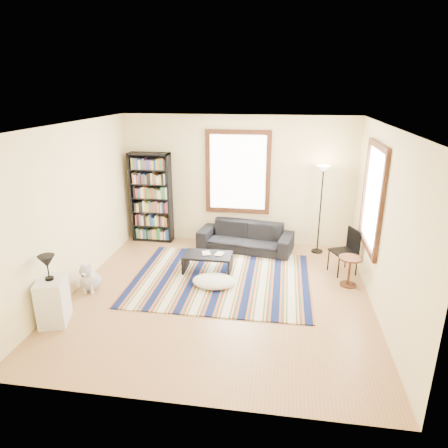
# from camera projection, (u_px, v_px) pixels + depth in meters

# --- Properties ---
(floor) EXTENTS (5.00, 5.00, 0.10)m
(floor) POSITION_uv_depth(u_px,v_px,m) (220.00, 297.00, 6.79)
(floor) COLOR #A17C49
(floor) RESTS_ON ground
(ceiling) EXTENTS (5.00, 5.00, 0.10)m
(ceiling) POSITION_uv_depth(u_px,v_px,m) (219.00, 122.00, 5.84)
(ceiling) COLOR white
(ceiling) RESTS_ON floor
(wall_back) EXTENTS (5.00, 0.10, 2.80)m
(wall_back) POSITION_uv_depth(u_px,v_px,m) (238.00, 181.00, 8.70)
(wall_back) COLOR beige
(wall_back) RESTS_ON floor
(wall_front) EXTENTS (5.00, 0.10, 2.80)m
(wall_front) POSITION_uv_depth(u_px,v_px,m) (178.00, 295.00, 3.93)
(wall_front) COLOR beige
(wall_front) RESTS_ON floor
(wall_left) EXTENTS (0.10, 5.00, 2.80)m
(wall_left) POSITION_uv_depth(u_px,v_px,m) (69.00, 209.00, 6.68)
(wall_left) COLOR beige
(wall_left) RESTS_ON floor
(wall_right) EXTENTS (0.10, 5.00, 2.80)m
(wall_right) POSITION_uv_depth(u_px,v_px,m) (388.00, 224.00, 5.95)
(wall_right) COLOR beige
(wall_right) RESTS_ON floor
(window_back) EXTENTS (1.20, 0.06, 1.60)m
(window_back) POSITION_uv_depth(u_px,v_px,m) (238.00, 172.00, 8.56)
(window_back) COLOR white
(window_back) RESTS_ON wall_back
(window_right) EXTENTS (0.06, 1.20, 1.60)m
(window_right) POSITION_uv_depth(u_px,v_px,m) (373.00, 197.00, 6.65)
(window_right) COLOR white
(window_right) RESTS_ON wall_right
(rug) EXTENTS (3.22, 2.58, 0.02)m
(rug) POSITION_uv_depth(u_px,v_px,m) (221.00, 279.00, 7.31)
(rug) COLOR #0C143C
(rug) RESTS_ON floor
(sofa) EXTENTS (2.10, 1.11, 0.58)m
(sofa) POSITION_uv_depth(u_px,v_px,m) (245.00, 237.00, 8.56)
(sofa) COLOR black
(sofa) RESTS_ON floor
(bookshelf) EXTENTS (0.90, 0.30, 2.00)m
(bookshelf) POSITION_uv_depth(u_px,v_px,m) (151.00, 198.00, 8.88)
(bookshelf) COLOR black
(bookshelf) RESTS_ON floor
(coffee_table) EXTENTS (1.03, 0.83, 0.36)m
(coffee_table) POSITION_uv_depth(u_px,v_px,m) (208.00, 263.00, 7.55)
(coffee_table) COLOR black
(coffee_table) RESTS_ON floor
(book_a) EXTENTS (0.24, 0.21, 0.02)m
(book_a) POSITION_uv_depth(u_px,v_px,m) (202.00, 253.00, 7.51)
(book_a) COLOR beige
(book_a) RESTS_ON coffee_table
(book_b) EXTENTS (0.18, 0.23, 0.02)m
(book_b) POSITION_uv_depth(u_px,v_px,m) (216.00, 253.00, 7.52)
(book_b) COLOR beige
(book_b) RESTS_ON coffee_table
(floor_cushion) EXTENTS (0.87, 0.73, 0.19)m
(floor_cushion) POSITION_uv_depth(u_px,v_px,m) (214.00, 281.00, 7.04)
(floor_cushion) COLOR silver
(floor_cushion) RESTS_ON floor
(floor_lamp) EXTENTS (0.39, 0.39, 1.86)m
(floor_lamp) POSITION_uv_depth(u_px,v_px,m) (320.00, 210.00, 8.23)
(floor_lamp) COLOR black
(floor_lamp) RESTS_ON floor
(side_table) EXTENTS (0.47, 0.47, 0.54)m
(side_table) POSITION_uv_depth(u_px,v_px,m) (349.00, 271.00, 7.00)
(side_table) COLOR #442611
(side_table) RESTS_ON floor
(folding_chair) EXTENTS (0.55, 0.54, 0.86)m
(folding_chair) POSITION_uv_depth(u_px,v_px,m) (343.00, 252.00, 7.44)
(folding_chair) COLOR black
(folding_chair) RESTS_ON floor
(white_cabinet) EXTENTS (0.51, 0.59, 0.70)m
(white_cabinet) POSITION_uv_depth(u_px,v_px,m) (53.00, 301.00, 5.88)
(white_cabinet) COLOR silver
(white_cabinet) RESTS_ON floor
(table_lamp) EXTENTS (0.25, 0.25, 0.38)m
(table_lamp) POSITION_uv_depth(u_px,v_px,m) (48.00, 268.00, 5.71)
(table_lamp) COLOR black
(table_lamp) RESTS_ON white_cabinet
(dog) EXTENTS (0.45, 0.58, 0.53)m
(dog) POSITION_uv_depth(u_px,v_px,m) (90.00, 275.00, 6.87)
(dog) COLOR silver
(dog) RESTS_ON floor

